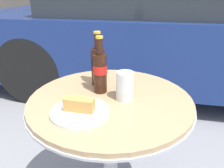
# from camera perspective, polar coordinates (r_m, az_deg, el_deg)

# --- Properties ---
(bistro_table) EXTENTS (0.73, 0.73, 0.68)m
(bistro_table) POSITION_cam_1_polar(r_m,az_deg,el_deg) (1.04, -0.42, -11.20)
(bistro_table) COLOR #B7B7BC
(bistro_table) RESTS_ON ground_plane
(cola_bottle_left) EXTENTS (0.06, 0.06, 0.26)m
(cola_bottle_left) POSITION_cam_1_polar(r_m,az_deg,el_deg) (0.98, -3.14, 3.41)
(cola_bottle_left) COLOR #33190F
(cola_bottle_left) RESTS_ON bistro_table
(cola_bottle_right) EXTENTS (0.07, 0.07, 0.26)m
(cola_bottle_right) POSITION_cam_1_polar(r_m,az_deg,el_deg) (1.07, -3.70, 5.16)
(cola_bottle_right) COLOR #33190F
(cola_bottle_right) RESTS_ON bistro_table
(drinking_glass) EXTENTS (0.08, 0.08, 0.12)m
(drinking_glass) POSITION_cam_1_polar(r_m,az_deg,el_deg) (0.93, 3.36, -0.84)
(drinking_glass) COLOR black
(drinking_glass) RESTS_ON bistro_table
(lunch_plate_near) EXTENTS (0.23, 0.23, 0.06)m
(lunch_plate_near) POSITION_cam_1_polar(r_m,az_deg,el_deg) (0.85, -8.42, -6.67)
(lunch_plate_near) COLOR white
(lunch_plate_near) RESTS_ON bistro_table
(parked_car) EXTENTS (4.52, 1.69, 1.27)m
(parked_car) POSITION_cam_1_polar(r_m,az_deg,el_deg) (2.70, 14.31, 12.29)
(parked_car) COLOR navy
(parked_car) RESTS_ON ground_plane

